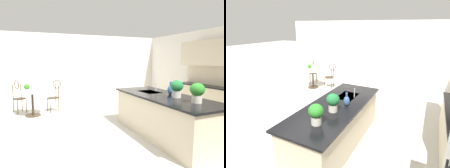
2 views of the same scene
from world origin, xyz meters
TOP-DOWN VIEW (x-y plane):
  - ground_plane at (0.00, 0.00)m, footprint 40.00×40.00m
  - wall_left_window at (-4.26, 0.00)m, footprint 0.12×7.80m
  - kitchen_island at (0.30, 0.85)m, footprint 2.80×1.06m
  - back_counter_run at (-0.40, 3.21)m, footprint 2.44×0.64m
  - upper_cabinet_run at (-0.40, 3.18)m, footprint 2.40×0.36m
  - bistro_table at (-2.56, -1.78)m, footprint 0.80×0.80m
  - chair_near_window at (-3.15, -2.18)m, footprint 0.52×0.51m
  - chair_by_island at (-2.83, -1.10)m, footprint 0.45×0.51m
  - sink_faucet at (-0.25, 1.03)m, footprint 0.02×0.02m
  - potted_plant_on_table at (-2.53, -1.92)m, footprint 0.17×0.17m
  - potted_plant_counter_near at (0.60, 0.93)m, footprint 0.26×0.26m
  - potted_plant_counter_far at (1.15, 0.92)m, footprint 0.26×0.26m
  - vase_on_counter at (0.25, 1.06)m, footprint 0.13×0.13m

SIDE VIEW (x-z plane):
  - ground_plane at x=0.00m, z-range 0.00..0.00m
  - bistro_table at x=-2.56m, z-range 0.08..0.82m
  - kitchen_island at x=0.30m, z-range 0.00..0.92m
  - back_counter_run at x=-0.40m, z-range -0.27..1.25m
  - chair_near_window at x=-3.15m, z-range 0.05..1.09m
  - chair_by_island at x=-2.83m, z-range 0.05..1.09m
  - potted_plant_on_table at x=-2.53m, z-range 0.76..1.00m
  - sink_faucet at x=-0.25m, z-range 0.92..1.14m
  - vase_on_counter at x=0.25m, z-range 0.89..1.17m
  - potted_plant_counter_near at x=0.60m, z-range 0.95..1.31m
  - potted_plant_counter_far at x=1.15m, z-range 0.95..1.31m
  - wall_left_window at x=-4.26m, z-range 0.00..2.70m
  - upper_cabinet_run at x=-0.40m, z-range 1.52..2.28m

